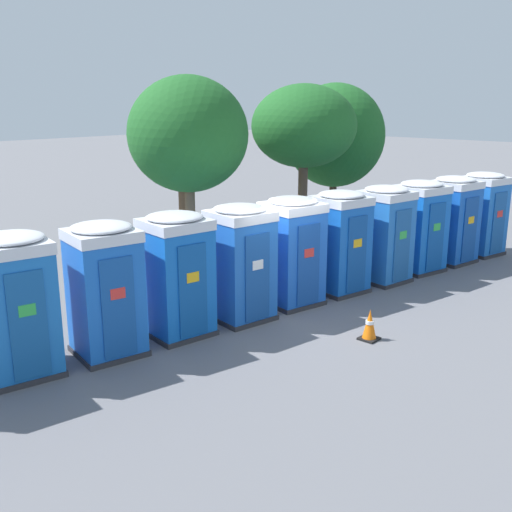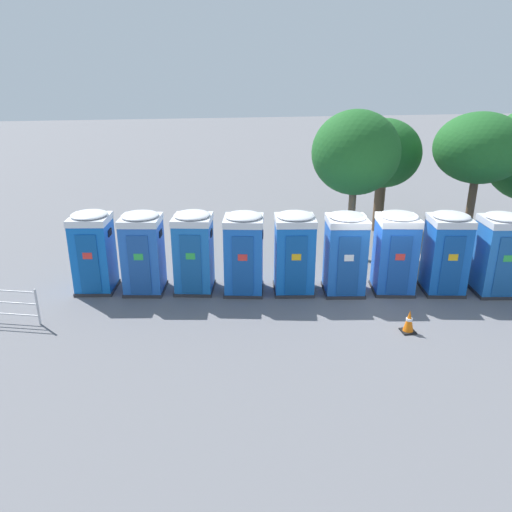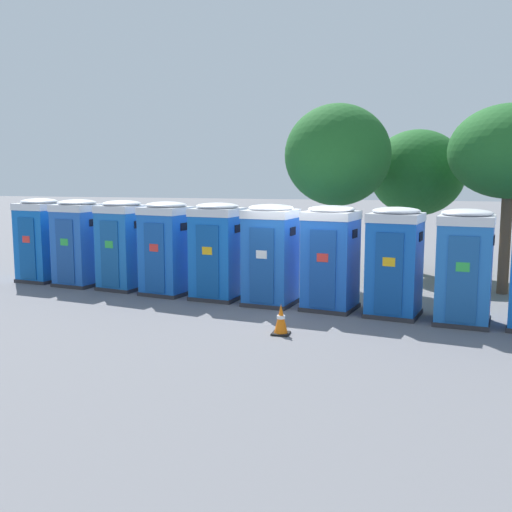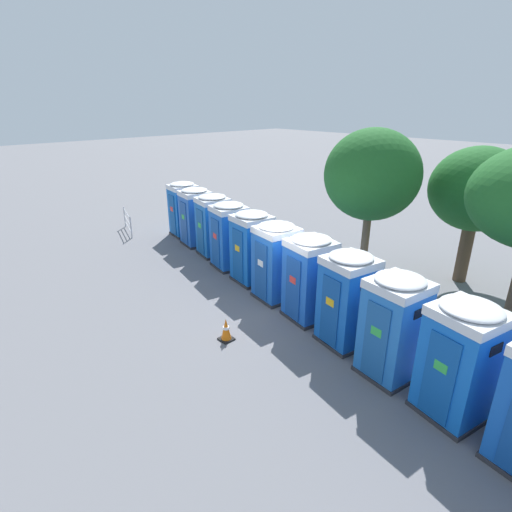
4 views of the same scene
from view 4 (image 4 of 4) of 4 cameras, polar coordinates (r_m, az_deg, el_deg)
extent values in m
plane|color=slate|center=(12.71, 5.06, -7.15)|extent=(120.00, 120.00, 0.00)
cube|color=#2D2D33|center=(19.57, -10.06, 3.19)|extent=(1.33, 1.36, 0.10)
cube|color=blue|center=(19.26, -10.26, 6.29)|extent=(1.27, 1.30, 2.10)
cube|color=#0D4C99|center=(19.07, -11.86, 5.79)|extent=(0.61, 0.12, 1.85)
cube|color=red|center=(18.99, -11.97, 6.58)|extent=(0.28, 0.05, 0.20)
cube|color=black|center=(18.58, -9.69, 8.12)|extent=(0.08, 0.36, 0.20)
cube|color=silver|center=(19.00, -10.49, 9.64)|extent=(1.31, 1.33, 0.20)
ellipsoid|color=silver|center=(18.97, -10.52, 10.09)|extent=(1.24, 1.27, 0.18)
cube|color=#2D2D33|center=(18.19, -8.37, 1.88)|extent=(1.39, 1.39, 0.10)
cube|color=blue|center=(17.86, -8.56, 5.21)|extent=(1.33, 1.32, 2.10)
cube|color=#1B4A98|center=(17.66, -10.28, 4.66)|extent=(0.62, 0.14, 1.85)
cube|color=green|center=(17.58, -10.39, 5.52)|extent=(0.28, 0.06, 0.20)
cube|color=black|center=(17.15, -7.88, 7.12)|extent=(0.09, 0.36, 0.20)
cube|color=silver|center=(17.58, -8.77, 8.81)|extent=(1.36, 1.36, 0.20)
ellipsoid|color=silver|center=(17.55, -8.80, 9.29)|extent=(1.30, 1.30, 0.18)
cube|color=#2D2D33|center=(16.90, -5.97, 0.46)|extent=(1.39, 1.41, 0.10)
cube|color=blue|center=(16.54, -6.12, 4.02)|extent=(1.32, 1.34, 2.10)
cube|color=#155298|center=(16.34, -7.97, 3.44)|extent=(0.60, 0.16, 1.85)
cube|color=green|center=(16.26, -8.08, 4.35)|extent=(0.28, 0.07, 0.20)
cube|color=black|center=(15.84, -5.35, 6.04)|extent=(0.10, 0.36, 0.20)
cube|color=silver|center=(16.24, -6.28, 7.90)|extent=(1.36, 1.38, 0.20)
ellipsoid|color=silver|center=(16.21, -6.30, 8.41)|extent=(1.30, 1.32, 0.18)
cube|color=#2D2D33|center=(15.58, -3.73, -1.32)|extent=(1.41, 1.41, 0.10)
cube|color=blue|center=(15.19, -3.83, 2.51)|extent=(1.34, 1.35, 2.10)
cube|color=#144B9F|center=(14.98, -5.81, 1.86)|extent=(0.62, 0.16, 1.85)
cube|color=red|center=(14.88, -5.91, 2.85)|extent=(0.28, 0.06, 0.20)
cube|color=black|center=(14.48, -2.84, 4.63)|extent=(0.10, 0.36, 0.20)
cube|color=silver|center=(14.86, -3.93, 6.71)|extent=(1.39, 1.39, 0.20)
ellipsoid|color=silver|center=(14.83, -3.95, 7.27)|extent=(1.32, 1.32, 0.18)
cube|color=#2D2D33|center=(14.38, -0.58, -3.29)|extent=(1.38, 1.36, 0.10)
cube|color=blue|center=(13.96, -0.59, 0.82)|extent=(1.31, 1.30, 2.10)
cube|color=#0F4C9D|center=(13.69, -2.63, 0.04)|extent=(0.64, 0.12, 1.85)
cube|color=yellow|center=(13.58, -2.71, 1.11)|extent=(0.28, 0.05, 0.20)
cube|color=black|center=(13.25, 0.82, 3.06)|extent=(0.08, 0.36, 0.20)
cube|color=silver|center=(13.59, -0.61, 5.36)|extent=(1.35, 1.33, 0.20)
ellipsoid|color=silver|center=(13.55, -0.61, 5.97)|extent=(1.29, 1.27, 0.18)
cube|color=#2D2D33|center=(13.19, 2.78, -5.70)|extent=(1.38, 1.37, 0.10)
cube|color=blue|center=(12.73, 2.86, -1.29)|extent=(1.31, 1.30, 2.10)
cube|color=#164998|center=(12.44, 0.69, -2.19)|extent=(0.63, 0.13, 1.85)
cube|color=white|center=(12.33, 0.63, -1.04)|extent=(0.28, 0.05, 0.20)
cube|color=black|center=(12.03, 4.59, 1.05)|extent=(0.08, 0.36, 0.20)
cube|color=silver|center=(12.33, 2.96, 3.65)|extent=(1.35, 1.34, 0.20)
ellipsoid|color=silver|center=(12.29, 2.97, 4.31)|extent=(1.29, 1.28, 0.18)
cube|color=#2D2D33|center=(12.17, 7.35, -8.36)|extent=(1.42, 1.41, 0.10)
cube|color=blue|center=(11.67, 7.61, -3.66)|extent=(1.36, 1.34, 2.10)
cube|color=#16479E|center=(11.37, 5.27, -4.67)|extent=(0.63, 0.15, 1.85)
cube|color=red|center=(11.24, 5.25, -3.43)|extent=(0.28, 0.06, 0.20)
cube|color=black|center=(10.96, 9.71, -1.27)|extent=(0.09, 0.36, 0.20)
cube|color=silver|center=(11.23, 7.89, 1.67)|extent=(1.40, 1.38, 0.20)
ellipsoid|color=silver|center=(11.18, 7.93, 2.39)|extent=(1.33, 1.32, 0.18)
cube|color=#2D2D33|center=(11.20, 12.40, -11.57)|extent=(1.38, 1.39, 0.10)
cube|color=blue|center=(10.65, 12.86, -6.59)|extent=(1.32, 1.33, 2.10)
cube|color=#104697|center=(10.32, 10.48, -7.83)|extent=(0.61, 0.14, 1.85)
cube|color=yellow|center=(10.18, 10.50, -6.50)|extent=(0.28, 0.06, 0.20)
cube|color=black|center=(9.98, 15.50, -4.11)|extent=(0.09, 0.36, 0.20)
cube|color=silver|center=(10.18, 13.39, -0.85)|extent=(1.36, 1.37, 0.20)
ellipsoid|color=silver|center=(10.12, 13.46, -0.07)|extent=(1.29, 1.30, 0.18)
cube|color=#2D2D33|center=(10.33, 18.21, -15.38)|extent=(1.34, 1.36, 0.10)
cube|color=blue|center=(9.73, 18.96, -10.15)|extent=(1.28, 1.29, 2.10)
cube|color=#1A539A|center=(9.36, 16.66, -11.74)|extent=(0.61, 0.12, 1.85)
cube|color=green|center=(9.21, 16.77, -10.34)|extent=(0.28, 0.05, 0.20)
cube|color=black|center=(9.11, 22.35, -7.59)|extent=(0.08, 0.36, 0.20)
cube|color=silver|center=(9.21, 19.81, -4.01)|extent=(1.31, 1.33, 0.20)
ellipsoid|color=silver|center=(9.15, 19.92, -3.16)|extent=(1.25, 1.27, 0.18)
cube|color=#2D2D33|center=(9.75, 25.81, -19.16)|extent=(1.46, 1.43, 0.10)
cube|color=blue|center=(9.11, 26.95, -13.81)|extent=(1.39, 1.36, 2.10)
cube|color=#0E4BA0|center=(8.73, 24.64, -15.64)|extent=(0.64, 0.17, 1.85)
cube|color=green|center=(8.56, 24.85, -14.19)|extent=(0.28, 0.07, 0.20)
cube|color=black|center=(8.50, 31.13, -11.38)|extent=(0.10, 0.36, 0.20)
cube|color=silver|center=(8.55, 28.23, -7.42)|extent=(1.43, 1.41, 0.20)
ellipsoid|color=silver|center=(8.48, 28.40, -6.52)|extent=(1.36, 1.34, 0.18)
cylinder|color=brown|center=(15.72, 27.74, 1.15)|extent=(0.44, 0.44, 2.55)
ellipsoid|color=#1E5B23|center=(15.22, 29.05, 8.36)|extent=(3.06, 3.06, 2.79)
cylinder|color=brown|center=(14.12, 15.29, 1.83)|extent=(0.26, 0.26, 3.02)
ellipsoid|color=#1E5B23|center=(13.55, 16.24, 11.08)|extent=(3.06, 3.06, 2.93)
cube|color=black|center=(11.06, -4.26, -11.73)|extent=(0.36, 0.36, 0.04)
cone|color=orange|center=(10.89, -4.30, -10.32)|extent=(0.28, 0.28, 0.60)
cylinder|color=white|center=(10.87, -4.31, -10.18)|extent=(0.17, 0.17, 0.07)
cylinder|color=#B7B7BC|center=(21.44, -18.27, 5.36)|extent=(0.06, 0.06, 1.05)
cylinder|color=#B7B7BC|center=(19.53, -17.44, 3.94)|extent=(0.06, 0.06, 1.05)
cylinder|color=#B7B7BC|center=(20.38, -18.01, 5.83)|extent=(1.92, 0.64, 0.04)
cylinder|color=#B7B7BC|center=(20.47, -17.90, 4.88)|extent=(1.92, 0.64, 0.04)
cylinder|color=#B7B7BC|center=(20.56, -17.79, 3.95)|extent=(1.92, 0.64, 0.04)
camera|label=1|loc=(17.21, -44.11, 10.98)|focal=42.00mm
camera|label=2|loc=(14.27, -66.07, 11.07)|focal=35.00mm
camera|label=3|loc=(8.25, -86.61, -19.53)|focal=42.00mm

